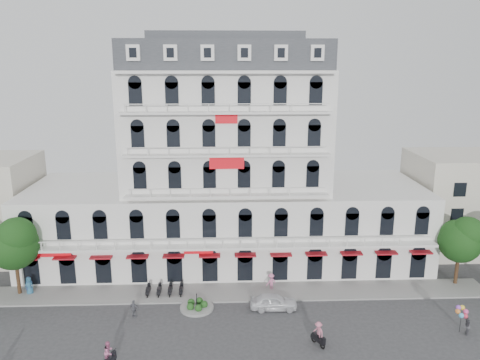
% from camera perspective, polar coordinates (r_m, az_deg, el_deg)
% --- Properties ---
extents(ground, '(120.00, 120.00, 0.00)m').
position_cam_1_polar(ground, '(41.13, -1.31, -19.47)').
color(ground, '#38383A').
rests_on(ground, ground).
extents(sidewalk, '(53.00, 4.00, 0.16)m').
position_cam_1_polar(sidewalk, '(48.84, -1.48, -13.53)').
color(sidewalk, gray).
rests_on(sidewalk, ground).
extents(main_building, '(45.00, 15.00, 25.80)m').
position_cam_1_polar(main_building, '(53.79, -1.68, 0.38)').
color(main_building, silver).
rests_on(main_building, ground).
extents(flank_building_east, '(14.00, 10.00, 12.00)m').
position_cam_1_polar(flank_building_east, '(64.41, 26.11, -2.42)').
color(flank_building_east, beige).
rests_on(flank_building_east, ground).
extents(traffic_island, '(3.20, 3.20, 1.60)m').
position_cam_1_polar(traffic_island, '(46.19, -5.29, -15.08)').
color(traffic_island, gray).
rests_on(traffic_island, ground).
extents(parked_scooter_row, '(4.40, 1.80, 1.10)m').
position_cam_1_polar(parked_scooter_row, '(49.05, -9.14, -13.69)').
color(parked_scooter_row, black).
rests_on(parked_scooter_row, ground).
extents(tree_west_inner, '(4.76, 4.76, 8.25)m').
position_cam_1_polar(tree_west_inner, '(51.23, -25.85, -6.81)').
color(tree_west_inner, '#382314').
rests_on(tree_west_inner, ground).
extents(tree_east_inner, '(4.40, 4.37, 7.57)m').
position_cam_1_polar(tree_east_inner, '(53.51, 25.35, -6.42)').
color(tree_east_inner, '#382314').
rests_on(tree_east_inner, ground).
extents(parked_car, '(4.49, 1.89, 1.51)m').
position_cam_1_polar(parked_car, '(45.86, 4.12, -14.57)').
color(parked_car, silver).
rests_on(parked_car, ground).
extents(rider_southwest, '(0.93, 1.64, 2.26)m').
position_cam_1_polar(rider_southwest, '(39.32, -15.70, -19.77)').
color(rider_southwest, black).
rests_on(rider_southwest, ground).
extents(rider_center, '(1.06, 1.54, 2.14)m').
position_cam_1_polar(rider_center, '(41.01, 9.53, -17.92)').
color(rider_center, black).
rests_on(rider_center, ground).
extents(pedestrian_left, '(1.04, 0.80, 1.89)m').
position_cam_1_polar(pedestrian_left, '(52.66, -24.31, -11.67)').
color(pedestrian_left, '#2B6182').
rests_on(pedestrian_left, ground).
extents(pedestrian_mid, '(1.07, 0.77, 1.68)m').
position_cam_1_polar(pedestrian_mid, '(45.50, -12.80, -15.04)').
color(pedestrian_mid, slate).
rests_on(pedestrian_mid, ground).
extents(pedestrian_right, '(1.35, 1.20, 1.82)m').
position_cam_1_polar(pedestrian_right, '(49.14, 3.81, -12.29)').
color(pedestrian_right, '#CA6B96').
rests_on(pedestrian_right, ground).
extents(pedestrian_far, '(0.82, 0.71, 1.91)m').
position_cam_1_polar(pedestrian_far, '(52.66, -24.32, -11.66)').
color(pedestrian_far, navy).
rests_on(pedestrian_far, ground).
extents(balloon_vendor, '(1.40, 1.28, 2.45)m').
position_cam_1_polar(balloon_vendor, '(46.10, 25.68, -15.11)').
color(balloon_vendor, '#4D4C53').
rests_on(balloon_vendor, ground).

